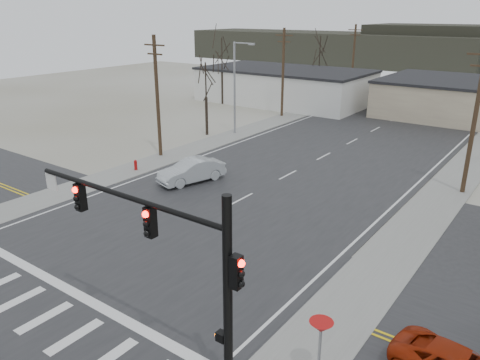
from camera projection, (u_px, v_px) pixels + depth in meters
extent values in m
plane|color=beige|center=(153.00, 246.00, 24.82)|extent=(140.00, 140.00, 0.00)
cube|color=#242426|center=(294.00, 172.00, 36.21)|extent=(18.00, 110.00, 0.05)
cube|color=#242426|center=(153.00, 245.00, 24.81)|extent=(90.00, 10.00, 0.04)
cube|color=gray|center=(226.00, 138.00, 45.88)|extent=(3.00, 90.00, 0.06)
cube|color=gray|center=(455.00, 181.00, 34.13)|extent=(3.00, 90.00, 0.06)
cylinder|color=black|center=(228.00, 311.00, 13.45)|extent=(0.28, 0.28, 7.20)
cylinder|color=black|center=(123.00, 195.00, 14.90)|extent=(8.40, 0.18, 0.18)
cube|color=black|center=(150.00, 222.00, 14.44)|extent=(0.32, 0.30, 1.00)
cube|color=black|center=(80.00, 197.00, 16.38)|extent=(0.32, 0.30, 1.00)
sphere|color=#FF0C05|center=(146.00, 214.00, 14.20)|extent=(0.22, 0.22, 0.22)
sphere|color=#FF0C05|center=(75.00, 190.00, 16.14)|extent=(0.22, 0.22, 0.22)
cube|color=black|center=(236.00, 272.00, 12.81)|extent=(0.30, 0.30, 1.00)
cube|color=silver|center=(51.00, 182.00, 17.25)|extent=(0.60, 0.04, 0.60)
cube|color=black|center=(222.00, 336.00, 13.93)|extent=(0.30, 0.25, 0.30)
sphere|color=#FF5905|center=(218.00, 334.00, 14.02)|extent=(0.18, 0.18, 0.18)
cylinder|color=#A50C0C|center=(136.00, 166.00, 36.43)|extent=(0.24, 0.24, 0.70)
sphere|color=#A50C0C|center=(135.00, 161.00, 36.30)|extent=(0.24, 0.24, 0.24)
cylinder|color=gray|center=(319.00, 355.00, 15.43)|extent=(0.10, 0.10, 2.10)
cone|color=#A50C0C|center=(321.00, 327.00, 15.06)|extent=(0.80, 0.80, 0.40)
cube|color=silver|center=(284.00, 87.00, 63.36)|extent=(22.00, 12.00, 4.20)
cube|color=black|center=(285.00, 70.00, 62.60)|extent=(22.30, 12.30, 0.30)
cylinder|color=#3E2D1D|center=(157.00, 98.00, 38.61)|extent=(0.30, 0.30, 10.00)
cube|color=#3E2D1D|center=(154.00, 45.00, 37.18)|extent=(2.20, 0.12, 0.12)
cube|color=#3E2D1D|center=(155.00, 54.00, 37.42)|extent=(1.60, 0.12, 0.12)
cylinder|color=#3E2D1D|center=(283.00, 73.00, 53.81)|extent=(0.30, 0.30, 10.00)
cube|color=#3E2D1D|center=(284.00, 35.00, 52.38)|extent=(2.20, 0.12, 0.12)
cube|color=#3E2D1D|center=(284.00, 42.00, 52.62)|extent=(1.60, 0.12, 0.12)
cylinder|color=#3E2D1D|center=(353.00, 60.00, 69.00)|extent=(0.30, 0.30, 10.00)
cube|color=#3E2D1D|center=(356.00, 30.00, 67.57)|extent=(2.20, 0.12, 0.12)
cube|color=#3E2D1D|center=(355.00, 35.00, 67.81)|extent=(1.60, 0.12, 0.12)
cylinder|color=#3E2D1D|center=(474.00, 121.00, 30.42)|extent=(0.30, 0.30, 10.00)
cylinder|color=gray|center=(235.00, 89.00, 46.10)|extent=(0.20, 0.20, 9.00)
cylinder|color=gray|center=(243.00, 43.00, 44.05)|extent=(2.00, 0.12, 0.12)
cube|color=gray|center=(252.00, 44.00, 43.51)|extent=(0.60, 0.25, 0.18)
cylinder|color=black|center=(207.00, 116.00, 46.58)|extent=(0.28, 0.28, 3.75)
cylinder|color=black|center=(206.00, 82.00, 45.43)|extent=(0.14, 0.14, 3.75)
cylinder|color=black|center=(318.00, 82.00, 66.76)|extent=(0.28, 0.28, 4.50)
cylinder|color=black|center=(320.00, 52.00, 65.39)|extent=(0.14, 0.14, 4.50)
cylinder|color=black|center=(222.00, 87.00, 62.08)|extent=(0.28, 0.28, 4.50)
cylinder|color=black|center=(222.00, 56.00, 60.70)|extent=(0.14, 0.14, 4.50)
cube|color=#333026|center=(328.00, 47.00, 112.93)|extent=(70.00, 18.00, 7.00)
imported|color=#AFB5BB|center=(192.00, 171.00, 33.79)|extent=(3.13, 5.27, 1.64)
imported|color=black|center=(397.00, 105.00, 57.98)|extent=(2.46, 5.21, 1.47)
imported|color=black|center=(436.00, 87.00, 71.55)|extent=(2.20, 4.75, 1.57)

